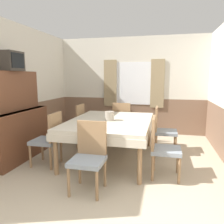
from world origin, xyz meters
The scene contains 12 objects.
wall_back centered at (0.00, 4.47, 1.30)m, with size 4.37×0.10×2.60m.
wall_left centered at (-2.01, 2.23, 1.30)m, with size 0.05×4.85×2.60m.
dining_table centered at (-0.07, 2.36, 0.65)m, with size 1.51×2.00×0.75m.
chair_right_far centered at (0.89, 2.93, 0.50)m, with size 0.44×0.44×0.94m.
chair_head_window centered at (-0.07, 3.56, 0.50)m, with size 0.44×0.44×0.94m.
chair_left_far centered at (-1.02, 2.93, 0.50)m, with size 0.44×0.44×0.94m.
chair_right_near centered at (0.89, 1.79, 0.50)m, with size 0.44×0.44×0.94m.
chair_left_near centered at (-1.02, 1.79, 0.50)m, with size 0.44×0.44×0.94m.
chair_head_near centered at (-0.07, 1.16, 0.50)m, with size 0.44×0.44×0.94m.
sideboard centered at (-1.76, 1.92, 0.69)m, with size 0.46×1.42×1.64m.
tv centered at (-1.73, 1.86, 1.81)m, with size 0.29×0.40×0.34m.
vase centered at (-0.07, 2.30, 0.83)m, with size 0.17×0.17×0.17m.
Camera 1 is at (0.90, -1.52, 1.54)m, focal length 35.00 mm.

